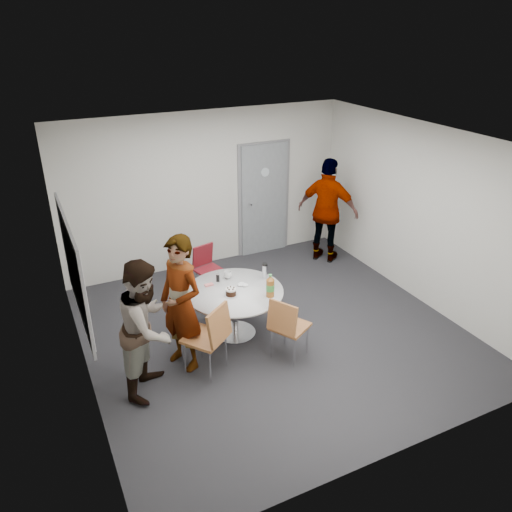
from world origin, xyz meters
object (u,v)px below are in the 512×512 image
person_left (147,327)px  door (264,200)px  chair_near_left (211,333)px  chair_near_right (287,324)px  person_right (328,211)px  person_main (181,304)px  whiteboard (74,269)px  chair_far (207,265)px  table (237,296)px

person_left → door: bearing=-10.7°
chair_near_left → chair_near_right: chair_near_left is taller
chair_near_left → door: bearing=16.9°
person_left → person_right: person_right is taller
chair_near_right → person_main: 1.35m
chair_near_right → person_right: size_ratio=0.47×
chair_near_left → person_left: (-0.74, 0.08, 0.25)m
chair_near_left → chair_near_right: size_ratio=1.08×
door → person_right: bearing=-44.1°
door → whiteboard: bearing=-147.3°
person_left → person_right: size_ratio=0.89×
whiteboard → person_left: 1.06m
chair_near_right → person_left: bearing=-127.6°
chair_near_left → person_left: size_ratio=0.57×
chair_far → person_left: person_left is taller
chair_near_right → person_main: person_main is taller
door → chair_far: size_ratio=2.63×
person_left → whiteboard: bearing=80.9°
chair_far → person_right: (2.37, 0.20, 0.46)m
door → table: size_ratio=1.60×
chair_near_left → person_right: 3.74m
person_main → person_right: size_ratio=0.94×
door → chair_far: (-1.52, -1.02, -0.54)m
person_left → chair_near_right: bearing=-63.0°
chair_near_right → person_right: 3.13m
whiteboard → person_main: bearing=-17.6°
chair_near_left → chair_near_right: 0.97m
person_main → whiteboard: bearing=-132.2°
chair_near_left → chair_near_right: bearing=-45.7°
person_main → door: bearing=112.6°
person_main → person_left: size_ratio=1.05×
chair_far → person_left: (-1.41, -1.86, 0.36)m
door → person_main: door is taller
whiteboard → person_left: whiteboard is taller
table → chair_near_left: 0.90m
chair_near_right → person_right: person_right is taller
chair_far → whiteboard: bearing=17.5°
chair_near_left → person_main: bearing=91.1°
whiteboard → chair_far: size_ratio=2.36×
door → chair_near_right: 3.39m
person_main → person_right: 3.76m
chair_near_left → person_right: bearing=-1.5°
whiteboard → chair_near_left: (1.37, -0.68, -0.86)m
door → whiteboard: (-3.56, -2.28, 0.42)m
door → chair_near_right: size_ratio=2.40×
whiteboard → chair_near_right: whiteboard is taller
chair_near_left → person_right: size_ratio=0.51×
chair_near_right → table: bearing=172.4°
table → person_main: (-0.88, -0.32, 0.28)m
chair_near_left → person_right: person_right is taller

